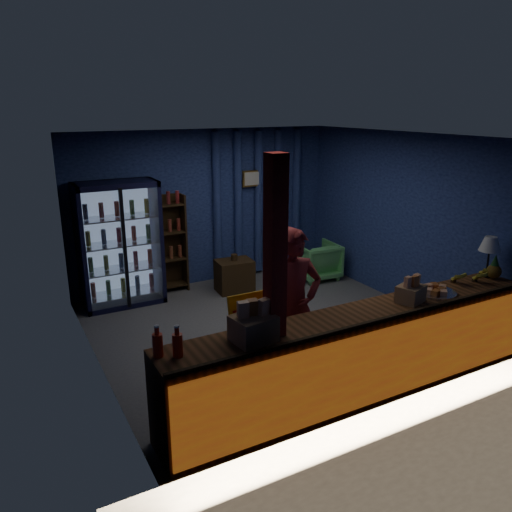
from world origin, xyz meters
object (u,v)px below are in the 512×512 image
at_px(green_chair, 317,261).
at_px(pastry_tray, 435,291).
at_px(table_lamp, 490,246).
at_px(shopkeeper, 294,307).

xyz_separation_m(green_chair, pastry_tray, (-0.71, -3.25, 0.65)).
height_order(green_chair, table_lamp, table_lamp).
relative_size(shopkeeper, pastry_tray, 3.74).
bearing_deg(green_chair, table_lamp, 99.81).
bearing_deg(shopkeeper, pastry_tray, -15.45).
xyz_separation_m(green_chair, table_lamp, (0.29, -3.15, 1.02)).
xyz_separation_m(shopkeeper, pastry_tray, (1.50, -0.58, 0.10)).
bearing_deg(table_lamp, shopkeeper, 169.24).
xyz_separation_m(shopkeeper, green_chair, (2.21, 2.67, -0.55)).
xyz_separation_m(pastry_tray, table_lamp, (0.99, 0.11, 0.37)).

